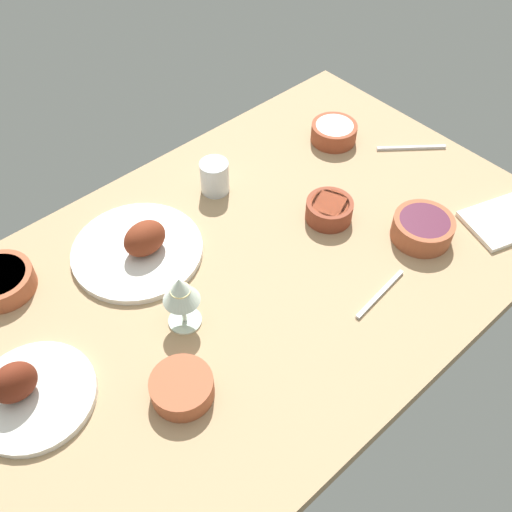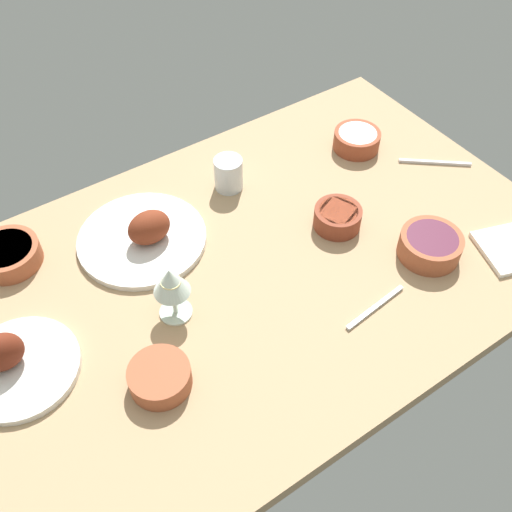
% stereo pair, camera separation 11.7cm
% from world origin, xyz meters
% --- Properties ---
extents(dining_table, '(1.40, 0.90, 0.04)m').
position_xyz_m(dining_table, '(0.00, 0.00, 0.02)').
color(dining_table, tan).
rests_on(dining_table, ground).
extents(plate_near_viewer, '(0.30, 0.30, 0.09)m').
position_xyz_m(plate_near_viewer, '(0.18, -0.20, 0.06)').
color(plate_near_viewer, silver).
rests_on(plate_near_viewer, dining_table).
extents(plate_far_side, '(0.23, 0.23, 0.10)m').
position_xyz_m(plate_far_side, '(0.54, -0.03, 0.06)').
color(plate_far_side, silver).
rests_on(plate_far_side, dining_table).
extents(bowl_soup, '(0.12, 0.12, 0.05)m').
position_xyz_m(bowl_soup, '(0.32, 0.15, 0.07)').
color(bowl_soup, '#A35133').
rests_on(bowl_soup, dining_table).
extents(bowl_sauce, '(0.11, 0.11, 0.05)m').
position_xyz_m(bowl_sauce, '(-0.23, 0.01, 0.07)').
color(bowl_sauce, brown).
rests_on(bowl_sauce, dining_table).
extents(bowl_pasta, '(0.14, 0.14, 0.05)m').
position_xyz_m(bowl_pasta, '(0.46, -0.31, 0.07)').
color(bowl_pasta, '#A35133').
rests_on(bowl_pasta, dining_table).
extents(bowl_cream, '(0.12, 0.12, 0.05)m').
position_xyz_m(bowl_cream, '(-0.46, -0.19, 0.07)').
color(bowl_cream, brown).
rests_on(bowl_cream, dining_table).
extents(bowl_onions, '(0.14, 0.14, 0.06)m').
position_xyz_m(bowl_onions, '(-0.34, 0.20, 0.07)').
color(bowl_onions, '#A35133').
rests_on(bowl_onions, dining_table).
extents(wine_glass, '(0.08, 0.08, 0.14)m').
position_xyz_m(wine_glass, '(0.22, 0.02, 0.14)').
color(wine_glass, silver).
rests_on(wine_glass, dining_table).
extents(water_tumbler, '(0.07, 0.07, 0.09)m').
position_xyz_m(water_tumbler, '(-0.08, -0.25, 0.08)').
color(water_tumbler, silver).
rests_on(water_tumbler, dining_table).
extents(folded_napkin, '(0.23, 0.19, 0.01)m').
position_xyz_m(folded_napkin, '(-0.54, 0.31, 0.05)').
color(folded_napkin, white).
rests_on(folded_napkin, dining_table).
extents(fork_loose, '(0.15, 0.13, 0.01)m').
position_xyz_m(fork_loose, '(-0.59, -0.02, 0.04)').
color(fork_loose, silver).
rests_on(fork_loose, dining_table).
extents(spoon_loose, '(0.17, 0.03, 0.01)m').
position_xyz_m(spoon_loose, '(-0.14, 0.25, 0.04)').
color(spoon_loose, silver).
rests_on(spoon_loose, dining_table).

